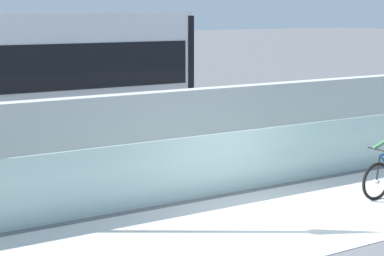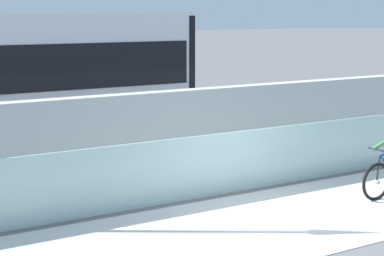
{
  "view_description": "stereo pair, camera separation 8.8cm",
  "coord_description": "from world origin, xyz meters",
  "views": [
    {
      "loc": [
        -6.79,
        -8.02,
        3.46
      ],
      "look_at": [
        -0.45,
        2.35,
        1.25
      ],
      "focal_mm": 59.79,
      "sensor_mm": 36.0,
      "label": 1
    },
    {
      "loc": [
        -6.71,
        -8.07,
        3.46
      ],
      "look_at": [
        -0.45,
        2.35,
        1.25
      ],
      "focal_mm": 59.79,
      "sensor_mm": 36.0,
      "label": 2
    }
  ],
  "objects": [
    {
      "name": "tram_rail_near",
      "position": [
        0.0,
        6.13,
        0.0
      ],
      "size": [
        32.0,
        0.08,
        0.01
      ],
      "primitive_type": "cube",
      "color": "#595654",
      "rests_on": "ground"
    },
    {
      "name": "glass_parapet",
      "position": [
        0.0,
        1.85,
        0.6
      ],
      "size": [
        32.0,
        0.05,
        1.19
      ],
      "primitive_type": "cube",
      "color": "silver",
      "rests_on": "ground"
    },
    {
      "name": "ground_plane",
      "position": [
        0.0,
        0.0,
        0.0
      ],
      "size": [
        200.0,
        200.0,
        0.0
      ],
      "primitive_type": "plane",
      "color": "slate"
    },
    {
      "name": "tram_rail_far",
      "position": [
        0.0,
        7.57,
        0.0
      ],
      "size": [
        32.0,
        0.08,
        0.01
      ],
      "primitive_type": "cube",
      "color": "#595654",
      "rests_on": "ground"
    },
    {
      "name": "bike_path_deck",
      "position": [
        0.0,
        0.0,
        0.01
      ],
      "size": [
        32.0,
        3.2,
        0.01
      ],
      "primitive_type": "cube",
      "color": "silver",
      "rests_on": "ground"
    },
    {
      "name": "concrete_barrier_wall",
      "position": [
        0.0,
        3.65,
        0.91
      ],
      "size": [
        32.0,
        0.36,
        1.82
      ],
      "primitive_type": "cube",
      "color": "silver",
      "rests_on": "ground"
    }
  ]
}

